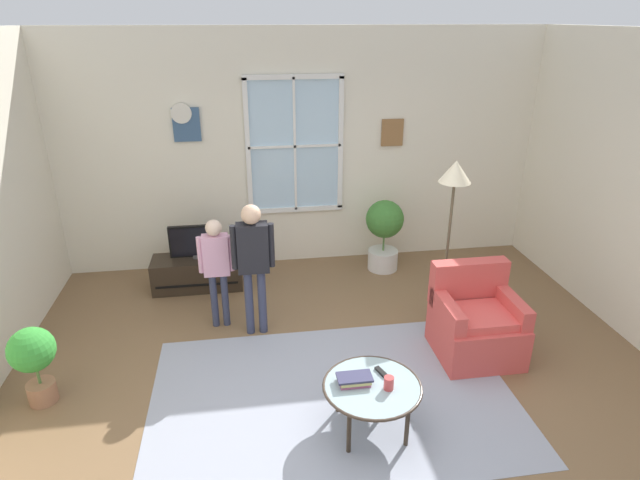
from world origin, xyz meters
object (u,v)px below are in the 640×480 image
(armchair, at_px, (476,323))
(potted_plant_corner, at_px, (33,357))
(book_stack, at_px, (354,379))
(person_pink_shirt, at_px, (216,261))
(television, at_px, (195,241))
(floor_lamp, at_px, (454,189))
(person_black_shirt, at_px, (253,255))
(remote_near_cup, at_px, (361,379))
(tv_stand, at_px, (198,273))
(cup, at_px, (389,383))
(remote_near_books, at_px, (381,372))
(potted_plant_by_window, at_px, (384,230))
(coffee_table, at_px, (372,388))

(armchair, xyz_separation_m, potted_plant_corner, (-3.96, -0.14, 0.13))
(book_stack, xyz_separation_m, person_pink_shirt, (-1.09, 1.68, 0.30))
(television, height_order, floor_lamp, floor_lamp)
(person_black_shirt, bearing_deg, remote_near_cup, -62.10)
(tv_stand, relative_size, potted_plant_corner, 1.48)
(book_stack, bearing_deg, person_pink_shirt, 122.97)
(person_pink_shirt, relative_size, floor_lamp, 0.68)
(tv_stand, distance_m, person_black_shirt, 1.46)
(book_stack, height_order, cup, cup)
(remote_near_books, height_order, potted_plant_by_window, potted_plant_by_window)
(remote_near_cup, xyz_separation_m, person_pink_shirt, (-1.15, 1.66, 0.33))
(tv_stand, bearing_deg, floor_lamp, -22.26)
(coffee_table, distance_m, potted_plant_corner, 2.81)
(cup, xyz_separation_m, person_black_shirt, (-0.96, 1.59, 0.42))
(person_black_shirt, bearing_deg, tv_stand, 121.19)
(remote_near_cup, height_order, potted_plant_corner, potted_plant_corner)
(remote_near_books, relative_size, person_black_shirt, 0.10)
(book_stack, bearing_deg, cup, -23.44)
(armchair, relative_size, person_pink_shirt, 0.72)
(cup, xyz_separation_m, potted_plant_by_window, (0.73, 2.86, 0.08))
(television, relative_size, coffee_table, 0.75)
(television, height_order, person_pink_shirt, person_pink_shirt)
(television, xyz_separation_m, potted_plant_corner, (-1.20, -1.91, -0.15))
(person_black_shirt, xyz_separation_m, floor_lamp, (2.02, 0.00, 0.59))
(coffee_table, distance_m, book_stack, 0.15)
(person_pink_shirt, height_order, floor_lamp, floor_lamp)
(cup, height_order, remote_near_cup, cup)
(remote_near_cup, height_order, person_black_shirt, person_black_shirt)
(tv_stand, distance_m, remote_near_cup, 2.95)
(armchair, distance_m, coffee_table, 1.52)
(book_stack, distance_m, cup, 0.27)
(person_pink_shirt, bearing_deg, floor_lamp, -4.53)
(floor_lamp, bearing_deg, person_black_shirt, -179.90)
(book_stack, xyz_separation_m, floor_lamp, (1.30, 1.49, 1.03))
(floor_lamp, bearing_deg, tv_stand, 157.74)
(person_pink_shirt, relative_size, potted_plant_by_window, 1.29)
(cup, bearing_deg, remote_near_books, 91.74)
(tv_stand, bearing_deg, coffee_table, -60.12)
(armchair, relative_size, person_black_shirt, 0.61)
(tv_stand, xyz_separation_m, potted_plant_corner, (-1.20, -1.91, 0.26))
(potted_plant_by_window, bearing_deg, television, -176.00)
(armchair, bearing_deg, person_black_shirt, 162.24)
(remote_near_cup, height_order, person_pink_shirt, person_pink_shirt)
(tv_stand, distance_m, remote_near_books, 2.99)
(remote_near_cup, bearing_deg, armchair, 31.11)
(person_black_shirt, bearing_deg, coffee_table, -61.08)
(potted_plant_by_window, relative_size, potted_plant_corner, 1.31)
(potted_plant_by_window, relative_size, floor_lamp, 0.53)
(person_black_shirt, bearing_deg, potted_plant_corner, -156.63)
(television, xyz_separation_m, armchair, (2.76, -1.77, -0.28))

